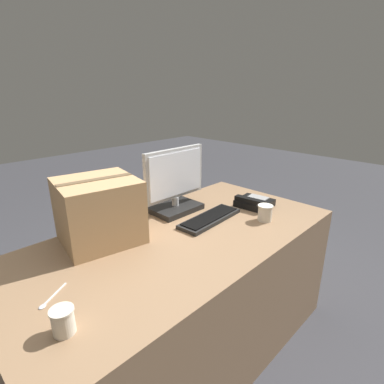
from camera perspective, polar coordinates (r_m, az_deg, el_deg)
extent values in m
plane|color=#38383D|center=(2.05, -1.97, -27.15)|extent=(12.00, 12.00, 0.00)
cube|color=#8C6B4C|center=(1.80, -2.11, -18.88)|extent=(1.80, 0.90, 0.75)
cube|color=black|center=(1.90, -3.19, -3.05)|extent=(0.31, 0.22, 0.03)
cylinder|color=#B2B2B2|center=(1.88, -3.21, -1.77)|extent=(0.04, 0.04, 0.06)
cube|color=#B2B2B2|center=(1.83, -3.32, 3.55)|extent=(0.45, 0.03, 0.31)
cube|color=white|center=(1.81, -2.95, 3.45)|extent=(0.41, 0.01, 0.27)
cube|color=black|center=(1.76, 3.44, -5.07)|extent=(0.44, 0.17, 0.02)
cube|color=black|center=(1.76, 3.45, -4.65)|extent=(0.40, 0.14, 0.01)
cube|color=black|center=(2.01, 11.82, -2.05)|extent=(0.21, 0.23, 0.04)
cube|color=black|center=(1.94, 10.97, -1.61)|extent=(0.07, 0.20, 0.03)
cube|color=gray|center=(2.03, 12.31, -1.11)|extent=(0.12, 0.14, 0.01)
cylinder|color=beige|center=(1.10, -23.32, -21.79)|extent=(0.07, 0.07, 0.08)
cylinder|color=beige|center=(1.07, -23.65, -19.98)|extent=(0.08, 0.08, 0.01)
cylinder|color=beige|center=(1.80, 13.72, -4.01)|extent=(0.08, 0.08, 0.09)
cylinder|color=beige|center=(1.78, 13.84, -2.61)|extent=(0.09, 0.09, 0.01)
cube|color=silver|center=(1.30, -24.53, -17.13)|extent=(0.11, 0.07, 0.00)
ellipsoid|color=silver|center=(1.25, -26.61, -18.92)|extent=(0.04, 0.04, 0.00)
cube|color=tan|center=(1.56, -17.31, -3.39)|extent=(0.42, 0.41, 0.32)
cube|color=brown|center=(1.51, -17.91, 2.28)|extent=(0.36, 0.11, 0.00)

